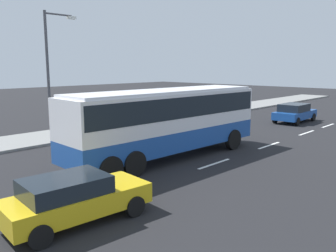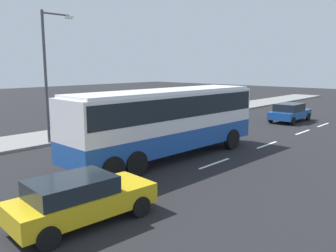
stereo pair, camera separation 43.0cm
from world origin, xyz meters
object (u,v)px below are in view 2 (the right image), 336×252
at_px(car_yellow_taxi, 80,198).
at_px(street_lamp, 48,68).
at_px(coach_bus, 167,116).
at_px(pedestrian_at_crossing, 146,112).
at_px(pedestrian_near_curb, 67,120).
at_px(car_blue_saloon, 290,112).

relative_size(car_yellow_taxi, street_lamp, 0.59).
bearing_deg(coach_bus, pedestrian_at_crossing, 53.81).
relative_size(coach_bus, street_lamp, 1.49).
relative_size(car_yellow_taxi, pedestrian_near_curb, 2.88).
bearing_deg(coach_bus, street_lamp, 109.16).
bearing_deg(street_lamp, pedestrian_at_crossing, 3.38).
relative_size(coach_bus, pedestrian_at_crossing, 6.95).
relative_size(car_yellow_taxi, pedestrian_at_crossing, 2.75).
bearing_deg(pedestrian_at_crossing, car_yellow_taxi, -119.11).
distance_m(coach_bus, car_blue_saloon, 15.37).
bearing_deg(pedestrian_near_curb, car_yellow_taxi, -151.14).
height_order(coach_bus, pedestrian_at_crossing, coach_bus).
relative_size(coach_bus, pedestrian_near_curb, 7.31).
relative_size(pedestrian_near_curb, pedestrian_at_crossing, 0.95).
xyz_separation_m(coach_bus, pedestrian_near_curb, (0.01, 8.95, -1.10)).
distance_m(pedestrian_at_crossing, street_lamp, 8.84).
distance_m(coach_bus, pedestrian_at_crossing, 9.72).
xyz_separation_m(car_yellow_taxi, pedestrian_near_curb, (7.17, 12.04, 0.25)).
distance_m(car_blue_saloon, pedestrian_near_curb, 17.59).
xyz_separation_m(car_blue_saloon, car_yellow_taxi, (-22.47, -3.38, -0.04)).
relative_size(car_blue_saloon, street_lamp, 0.61).
bearing_deg(street_lamp, car_yellow_taxi, -116.10).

